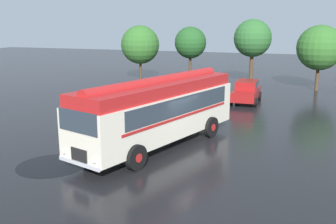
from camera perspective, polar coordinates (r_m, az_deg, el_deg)
name	(u,v)px	position (r m, az deg, el deg)	size (l,w,h in m)	color
ground_plane	(170,147)	(19.48, 0.23, -5.09)	(120.00, 120.00, 0.00)	black
vintage_bus	(158,109)	(19.16, -1.46, 0.47)	(5.52, 10.34, 3.49)	silver
car_near_left	(178,86)	(32.50, 1.52, 3.82)	(2.31, 4.36, 1.66)	black
car_mid_left	(206,90)	(30.86, 5.51, 3.27)	(2.01, 4.23, 1.66)	silver
car_mid_right	(246,91)	(30.52, 11.30, 2.96)	(1.98, 4.21, 1.66)	maroon
tree_far_left	(141,45)	(40.96, -3.95, 9.69)	(3.93, 3.93, 5.66)	#4C3823
tree_left_of_centre	(191,43)	(38.74, 3.38, 9.97)	(3.07, 3.07, 5.56)	#4C3823
tree_centre	(253,38)	(39.00, 12.26, 10.41)	(3.59, 3.59, 6.26)	#4C3823
tree_right_of_centre	(321,48)	(37.21, 21.27, 8.66)	(3.94, 3.94, 5.76)	#4C3823
puddle_patch	(51,166)	(17.78, -16.57, -7.45)	(2.94, 2.94, 0.01)	black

